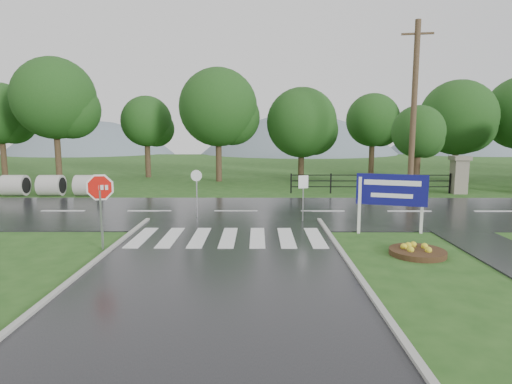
{
  "coord_description": "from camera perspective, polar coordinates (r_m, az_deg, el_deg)",
  "views": [
    {
      "loc": [
        1.02,
        -9.38,
        3.69
      ],
      "look_at": [
        0.95,
        6.0,
        1.5
      ],
      "focal_mm": 30.0,
      "sensor_mm": 36.0,
      "label": 1
    }
  ],
  "objects": [
    {
      "name": "treeline",
      "position": [
        33.59,
        0.23,
        1.79
      ],
      "size": [
        83.2,
        5.2,
        10.0
      ],
      "color": "#163D13",
      "rests_on": "ground"
    },
    {
      "name": "utility_pole_east",
      "position": [
        26.47,
        20.3,
        10.46
      ],
      "size": [
        1.75,
        0.4,
        9.86
      ],
      "color": "#473523",
      "rests_on": "ground"
    },
    {
      "name": "fence_west",
      "position": [
        26.43,
        15.02,
        1.38
      ],
      "size": [
        9.58,
        0.08,
        1.2
      ],
      "color": "black",
      "rests_on": "ground"
    },
    {
      "name": "walkway",
      "position": [
        15.77,
        28.78,
        -6.45
      ],
      "size": [
        2.2,
        11.0,
        0.04
      ],
      "primitive_type": "cube",
      "color": "#29292C",
      "rests_on": "ground"
    },
    {
      "name": "flower_bed",
      "position": [
        13.83,
        20.73,
        -7.37
      ],
      "size": [
        1.66,
        1.66,
        0.33
      ],
      "color": "#332111",
      "rests_on": "ground"
    },
    {
      "name": "reg_sign_round",
      "position": [
        18.37,
        -7.92,
        0.63
      ],
      "size": [
        0.48,
        0.08,
        2.07
      ],
      "color": "#939399",
      "rests_on": "ground"
    },
    {
      "name": "ground",
      "position": [
        10.13,
        -5.66,
        -13.29
      ],
      "size": [
        120.0,
        120.0,
        0.0
      ],
      "primitive_type": "plane",
      "color": "#254D19",
      "rests_on": "ground"
    },
    {
      "name": "reg_sign_small",
      "position": [
        17.42,
        6.32,
        0.44
      ],
      "size": [
        0.41,
        0.16,
        1.92
      ],
      "color": "#939399",
      "rests_on": "ground"
    },
    {
      "name": "culvert_pipes",
      "position": [
        28.3,
        -29.46,
        0.78
      ],
      "size": [
        9.7,
        1.2,
        1.2
      ],
      "color": "#9E9B93",
      "rests_on": "ground"
    },
    {
      "name": "estate_billboard",
      "position": [
        16.15,
        17.61,
        -0.11
      ],
      "size": [
        2.4,
        0.81,
        2.17
      ],
      "color": "silver",
      "rests_on": "ground"
    },
    {
      "name": "entrance_tree_left",
      "position": [
        28.68,
        20.83,
        7.5
      ],
      "size": [
        3.25,
        3.25,
        5.31
      ],
      "color": "#3D2B1C",
      "rests_on": "ground"
    },
    {
      "name": "hills",
      "position": [
        76.87,
        2.11,
        -6.39
      ],
      "size": [
        102.0,
        48.0,
        48.0
      ],
      "color": "slate",
      "rests_on": "ground"
    },
    {
      "name": "stop_sign",
      "position": [
        14.07,
        -20.06,
        -0.21
      ],
      "size": [
        1.11,
        0.23,
        2.54
      ],
      "color": "#939399",
      "rests_on": "ground"
    },
    {
      "name": "crosswalk",
      "position": [
        14.87,
        -3.69,
        -6.04
      ],
      "size": [
        6.5,
        2.8,
        0.02
      ],
      "color": "silver",
      "rests_on": "ground"
    },
    {
      "name": "main_road",
      "position": [
        19.76,
        -2.69,
        -2.67
      ],
      "size": [
        90.0,
        8.0,
        0.04
      ],
      "primitive_type": "cube",
      "color": "black",
      "rests_on": "ground"
    },
    {
      "name": "pillar_west",
      "position": [
        28.18,
        25.44,
        2.2
      ],
      "size": [
        1.0,
        1.0,
        2.24
      ],
      "color": "gray",
      "rests_on": "ground"
    }
  ]
}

